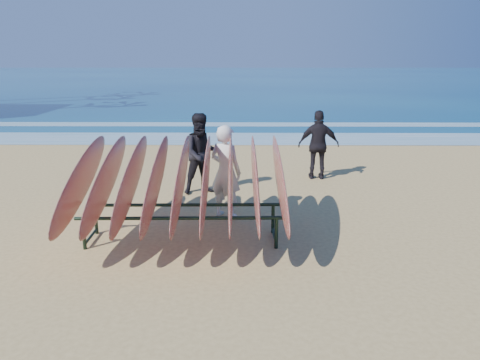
# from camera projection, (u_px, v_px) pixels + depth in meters

# --- Properties ---
(ground) EXTENTS (120.00, 120.00, 0.00)m
(ground) POSITION_uv_depth(u_px,v_px,m) (240.00, 255.00, 7.02)
(ground) COLOR tan
(ground) RESTS_ON ground
(ocean) EXTENTS (160.00, 160.00, 0.00)m
(ocean) POSITION_uv_depth(u_px,v_px,m) (244.00, 78.00, 60.13)
(ocean) COLOR navy
(ocean) RESTS_ON ground
(foam_near) EXTENTS (160.00, 160.00, 0.00)m
(foam_near) POSITION_uv_depth(u_px,v_px,m) (242.00, 138.00, 16.68)
(foam_near) COLOR white
(foam_near) RESTS_ON ground
(foam_far) EXTENTS (160.00, 160.00, 0.00)m
(foam_far) POSITION_uv_depth(u_px,v_px,m) (243.00, 124.00, 20.06)
(foam_far) COLOR white
(foam_far) RESTS_ON ground
(surfboard_rack) EXTENTS (3.24, 3.14, 1.71)m
(surfboard_rack) POSITION_uv_depth(u_px,v_px,m) (181.00, 180.00, 7.30)
(surfboard_rack) COLOR black
(surfboard_rack) RESTS_ON ground
(person_white) EXTENTS (0.75, 0.67, 1.71)m
(person_white) POSITION_uv_depth(u_px,v_px,m) (225.00, 172.00, 8.47)
(person_white) COLOR white
(person_white) RESTS_ON ground
(person_dark_a) EXTENTS (1.02, 0.91, 1.73)m
(person_dark_a) POSITION_uv_depth(u_px,v_px,m) (202.00, 154.00, 9.95)
(person_dark_a) COLOR black
(person_dark_a) RESTS_ON ground
(person_dark_b) EXTENTS (0.99, 0.46, 1.65)m
(person_dark_b) POSITION_uv_depth(u_px,v_px,m) (319.00, 145.00, 11.14)
(person_dark_b) COLOR black
(person_dark_b) RESTS_ON ground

